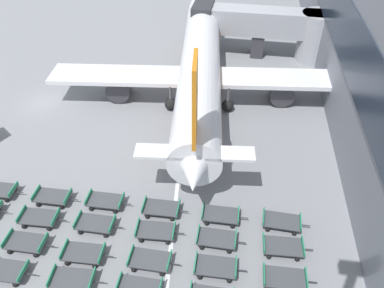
{
  "coord_description": "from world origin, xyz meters",
  "views": [
    {
      "loc": [
        20.82,
        -31.65,
        22.17
      ],
      "look_at": [
        17.23,
        -6.7,
        1.61
      ],
      "focal_mm": 35.0,
      "sensor_mm": 36.0,
      "label": 1
    }
  ],
  "objects": [
    {
      "name": "baggage_dolly_row_mid_a_col_d",
      "position": [
        16.01,
        -17.83,
        0.47
      ],
      "size": [
        3.44,
        1.71,
        0.92
      ],
      "color": "#424449",
      "rests_on": "ground_plane"
    },
    {
      "name": "baggage_dolly_row_mid_b_col_d",
      "position": [
        15.87,
        -15.43,
        0.47
      ],
      "size": [
        3.46,
        1.77,
        0.92
      ],
      "color": "#424449",
      "rests_on": "ground_plane"
    },
    {
      "name": "baggage_dolly_row_far_col_c",
      "position": [
        11.39,
        -13.19,
        0.47
      ],
      "size": [
        3.42,
        1.68,
        0.92
      ],
      "color": "#424449",
      "rests_on": "ground_plane"
    },
    {
      "name": "ground_plane",
      "position": [
        0.0,
        0.0,
        0.0
      ],
      "size": [
        500.0,
        500.0,
        0.0
      ],
      "primitive_type": "plane",
      "color": "gray"
    },
    {
      "name": "baggage_dolly_row_mid_b_col_f",
      "position": [
        24.8,
        -15.5,
        0.47
      ],
      "size": [
        3.45,
        1.75,
        0.92
      ],
      "color": "#424449",
      "rests_on": "ground_plane"
    },
    {
      "name": "baggage_dolly_row_near_col_c",
      "position": [
        11.45,
        -19.91,
        0.47
      ],
      "size": [
        3.46,
        1.77,
        0.92
      ],
      "color": "#424449",
      "rests_on": "ground_plane"
    },
    {
      "name": "baggage_dolly_row_far_col_b",
      "position": [
        7.16,
        -13.37,
        0.47
      ],
      "size": [
        3.43,
        1.69,
        0.92
      ],
      "color": "#424449",
      "rests_on": "ground_plane"
    },
    {
      "name": "stand_guidance_stripe",
      "position": [
        15.89,
        -3.84,
        0.0
      ],
      "size": [
        4.11,
        38.98,
        0.01
      ],
      "color": "white",
      "rests_on": "ground_plane"
    },
    {
      "name": "baggage_dolly_row_mid_a_col_f",
      "position": [
        24.8,
        -17.93,
        0.47
      ],
      "size": [
        3.44,
        1.71,
        0.92
      ],
      "color": "#424449",
      "rests_on": "ground_plane"
    },
    {
      "name": "baggage_dolly_row_mid_b_col_c",
      "position": [
        11.38,
        -15.43,
        0.47
      ],
      "size": [
        3.43,
        1.69,
        0.92
      ],
      "color": "#424449",
      "rests_on": "ground_plane"
    },
    {
      "name": "baggage_dolly_row_mid_a_col_c",
      "position": [
        11.44,
        -17.95,
        0.47
      ],
      "size": [
        3.44,
        1.73,
        0.92
      ],
      "color": "#424449",
      "rests_on": "ground_plane"
    },
    {
      "name": "baggage_dolly_row_near_col_b",
      "position": [
        6.9,
        -19.94,
        0.47
      ],
      "size": [
        3.43,
        1.69,
        0.92
      ],
      "color": "#424449",
      "rests_on": "ground_plane"
    },
    {
      "name": "baggage_dolly_row_mid_b_col_b",
      "position": [
        7.08,
        -15.48,
        0.47
      ],
      "size": [
        3.45,
        1.74,
        0.92
      ],
      "color": "#424449",
      "rests_on": "ground_plane"
    },
    {
      "name": "jet_bridge",
      "position": [
        24.76,
        15.18,
        3.71
      ],
      "size": [
        18.19,
        5.23,
        6.25
      ],
      "color": "#A8AAB2",
      "rests_on": "ground_plane"
    },
    {
      "name": "baggage_dolly_row_far_col_f",
      "position": [
        24.8,
        -13.28,
        0.47
      ],
      "size": [
        3.46,
        1.76,
        0.92
      ],
      "color": "#424449",
      "rests_on": "ground_plane"
    },
    {
      "name": "baggage_dolly_row_far_col_e",
      "position": [
        20.32,
        -13.31,
        0.47
      ],
      "size": [
        3.43,
        1.68,
        0.92
      ],
      "color": "#424449",
      "rests_on": "ground_plane"
    },
    {
      "name": "airplane",
      "position": [
        16.6,
        3.68,
        3.53
      ],
      "size": [
        31.73,
        36.76,
        11.87
      ],
      "color": "white",
      "rests_on": "ground_plane"
    },
    {
      "name": "baggage_dolly_row_far_col_d",
      "position": [
        15.83,
        -13.31,
        0.47
      ],
      "size": [
        3.43,
        1.69,
        0.92
      ],
      "color": "#424449",
      "rests_on": "ground_plane"
    },
    {
      "name": "baggage_dolly_row_mid_b_col_e",
      "position": [
        20.24,
        -15.48,
        0.47
      ],
      "size": [
        3.44,
        1.72,
        0.92
      ],
      "color": "#424449",
      "rests_on": "ground_plane"
    },
    {
      "name": "baggage_dolly_row_mid_a_col_b",
      "position": [
        7.18,
        -17.69,
        0.47
      ],
      "size": [
        3.42,
        1.68,
        0.92
      ],
      "color": "#424449",
      "rests_on": "ground_plane"
    },
    {
      "name": "baggage_dolly_row_mid_a_col_e",
      "position": [
        20.37,
        -17.71,
        0.47
      ],
      "size": [
        3.43,
        1.7,
        0.92
      ],
      "color": "#424449",
      "rests_on": "ground_plane"
    }
  ]
}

